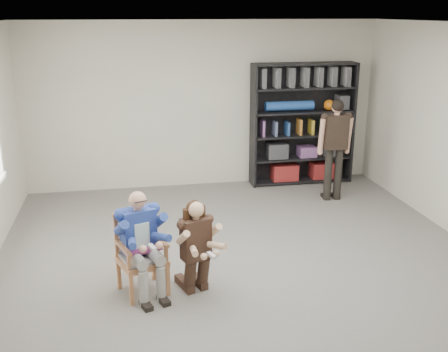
{
  "coord_description": "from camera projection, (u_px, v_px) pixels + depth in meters",
  "views": [
    {
      "loc": [
        -1.31,
        -5.25,
        2.93
      ],
      "look_at": [
        -0.2,
        0.6,
        1.05
      ],
      "focal_mm": 42.0,
      "sensor_mm": 36.0,
      "label": 1
    }
  ],
  "objects": [
    {
      "name": "bookshelf",
      "position": [
        302.0,
        124.0,
        9.09
      ],
      "size": [
        1.8,
        0.38,
        2.1
      ],
      "primitive_type": null,
      "color": "black",
      "rests_on": "floor"
    },
    {
      "name": "armchair",
      "position": [
        142.0,
        255.0,
        5.59
      ],
      "size": [
        0.65,
        0.64,
        0.89
      ],
      "primitive_type": null,
      "rotation": [
        0.0,
        0.0,
        0.33
      ],
      "color": "#B06D3F",
      "rests_on": "floor"
    },
    {
      "name": "standing_man",
      "position": [
        335.0,
        151.0,
        8.29
      ],
      "size": [
        0.51,
        0.29,
        1.63
      ],
      "primitive_type": null,
      "rotation": [
        0.0,
        0.0,
        -0.01
      ],
      "color": "black",
      "rests_on": "floor"
    },
    {
      "name": "room_shell",
      "position": [
        253.0,
        160.0,
        5.61
      ],
      "size": [
        6.0,
        7.0,
        2.8
      ],
      "primitive_type": null,
      "color": "silver",
      "rests_on": "ground"
    },
    {
      "name": "seated_man",
      "position": [
        141.0,
        243.0,
        5.55
      ],
      "size": [
        0.7,
        0.82,
        1.16
      ],
      "primitive_type": null,
      "rotation": [
        0.0,
        0.0,
        0.33
      ],
      "color": "navy",
      "rests_on": "floor"
    },
    {
      "name": "kneeling_woman",
      "position": [
        197.0,
        248.0,
        5.56
      ],
      "size": [
        0.65,
        0.82,
        1.06
      ],
      "primitive_type": null,
      "rotation": [
        0.0,
        0.0,
        0.33
      ],
      "color": "#321E18",
      "rests_on": "floor"
    },
    {
      "name": "floor",
      "position": [
        251.0,
        277.0,
        6.03
      ],
      "size": [
        6.0,
        7.0,
        0.01
      ],
      "primitive_type": "cube",
      "color": "slate",
      "rests_on": "ground"
    }
  ]
}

